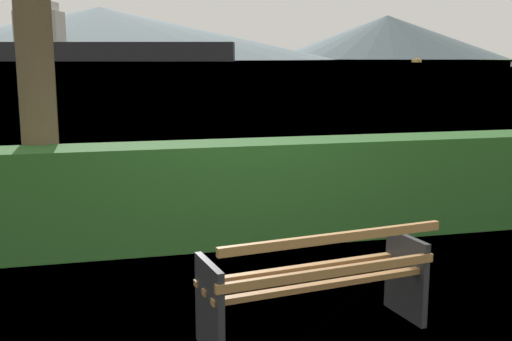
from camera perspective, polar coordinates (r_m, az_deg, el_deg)
name	(u,v)px	position (r m, az deg, el deg)	size (l,w,h in m)	color
ground_plane	(312,332)	(4.92, 5.21, -14.57)	(1400.00, 1400.00, 0.00)	#567A38
water_surface	(103,61)	(310.50, -13.85, 9.70)	(620.00, 620.00, 0.00)	#7A99A8
park_bench	(317,282)	(4.71, 5.64, -10.13)	(1.81, 0.83, 0.87)	#A0703F
hedge_row	(242,192)	(7.01, -1.33, -2.00)	(11.47, 0.68, 1.14)	#285B23
cargo_ship_large	(98,45)	(321.81, -14.35, 11.12)	(116.99, 46.49, 28.75)	#232328
tender_far	(417,60)	(259.42, 14.54, 9.77)	(1.93, 5.34, 2.28)	gold
distant_hills	(60,31)	(569.98, -17.54, 12.13)	(782.51, 410.67, 53.37)	gray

